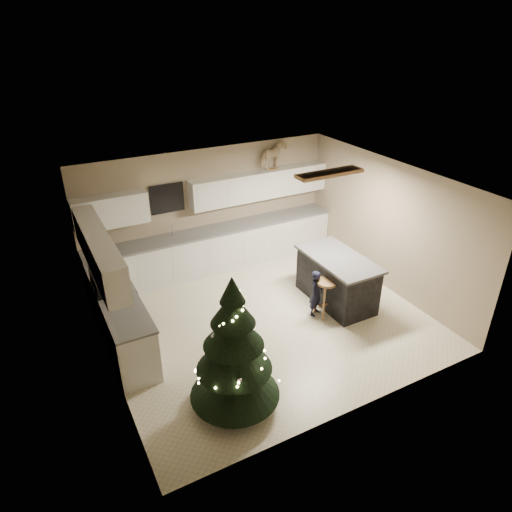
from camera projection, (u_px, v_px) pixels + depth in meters
name	position (u px, v px, depth m)	size (l,w,h in m)	color
ground_plane	(265.00, 319.00, 8.39)	(5.50, 5.50, 0.00)	beige
room_shell	(267.00, 232.00, 7.59)	(5.52, 5.02, 2.61)	gray
cabinetry	(184.00, 257.00, 8.94)	(5.50, 3.20, 2.00)	silver
island	(337.00, 279.00, 8.73)	(0.90, 1.70, 0.95)	black
bar_stool	(326.00, 290.00, 8.26)	(0.38, 0.38, 0.72)	brown
christmas_tree	(234.00, 356.00, 6.16)	(1.32, 1.27, 2.11)	#3F2816
toddler	(316.00, 293.00, 8.34)	(0.33, 0.21, 0.90)	black
rocking_horse	(273.00, 156.00, 9.75)	(0.71, 0.52, 0.57)	brown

